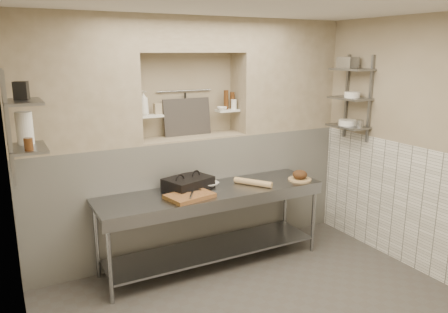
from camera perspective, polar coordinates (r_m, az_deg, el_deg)
wall_left at (r=3.16m, az=-26.28°, el=-6.61°), size 0.10×3.90×2.80m
wall_right at (r=5.19m, az=25.49°, el=0.97°), size 0.10×3.90×2.80m
wall_back at (r=5.50m, az=-5.39°, el=2.88°), size 4.00×0.10×2.80m
backwall_lower at (r=5.45m, az=-4.21°, el=-4.80°), size 4.00×0.40×1.40m
alcove_sill at (r=5.27m, az=-4.35°, el=2.55°), size 1.30×0.40×0.02m
backwall_pillar_left at (r=4.81m, az=-19.29°, el=9.08°), size 1.35×0.40×1.40m
backwall_pillar_right at (r=5.84m, az=7.72°, el=10.37°), size 1.35×0.40×1.40m
backwall_header at (r=5.18m, az=-4.59°, el=15.59°), size 1.30×0.40×0.40m
wainscot_left at (r=3.45m, az=-23.97°, el=-17.51°), size 0.02×3.90×1.40m
wainscot_right at (r=5.32m, az=24.33°, el=-6.47°), size 0.02×3.90×1.40m
alcove_shelf_left at (r=5.04m, az=-9.63°, el=5.25°), size 0.28×0.16×0.02m
alcove_shelf_right at (r=5.44m, az=0.45°, el=6.03°), size 0.28×0.16×0.02m
utensil_rail at (r=5.35m, az=-5.19°, el=8.54°), size 0.70×0.02×0.02m
hanging_steel at (r=5.35m, az=-5.07°, el=6.71°), size 0.02×0.02×0.30m
splash_panel at (r=5.32m, az=-4.83°, el=5.16°), size 0.60×0.08×0.45m
shelf_rail_left_a at (r=4.29m, az=-26.51°, el=3.91°), size 0.03×0.03×0.95m
shelf_rail_left_b at (r=3.89m, az=-26.30°, el=3.09°), size 0.03×0.03×0.95m
wall_shelf_left_lower at (r=4.13m, az=-24.26°, el=0.99°), size 0.30×0.50×0.02m
wall_shelf_left_upper at (r=4.07m, az=-24.80°, el=6.50°), size 0.30×0.50×0.03m
shelf_rail_right_a at (r=5.89m, az=15.71°, el=7.58°), size 0.03×0.03×1.05m
shelf_rail_right_b at (r=5.60m, az=18.53°, el=7.10°), size 0.03×0.03×1.05m
wall_shelf_right_lower at (r=5.69m, az=15.88°, el=3.82°), size 0.30×0.50×0.02m
wall_shelf_right_mid at (r=5.65m, az=16.11°, el=7.32°), size 0.30×0.50×0.02m
wall_shelf_right_upper at (r=5.62m, az=16.35°, el=10.86°), size 0.30×0.50×0.03m
prep_table at (r=4.98m, az=-1.53°, el=-7.25°), size 2.60×0.70×0.90m
panini_press at (r=4.93m, az=-4.71°, el=-3.52°), size 0.59×0.50×0.14m
cutting_board at (r=4.66m, az=-4.52°, el=-5.15°), size 0.54×0.43×0.04m
knife_blade at (r=4.72m, az=-4.49°, el=-4.57°), size 0.27×0.04×0.01m
tongs at (r=4.60m, az=-4.26°, el=-4.96°), size 0.14×0.21×0.02m
mixing_bowl at (r=5.02m, az=-2.07°, el=-3.66°), size 0.27×0.27×0.06m
rolling_pin at (r=5.07m, az=3.80°, el=-3.39°), size 0.32×0.43×0.07m
bread_board at (r=5.36m, az=9.86°, el=-2.95°), size 0.28×0.28×0.02m
bread_loaf at (r=5.34m, az=9.88°, el=-2.32°), size 0.18×0.18×0.11m
bottle_soap at (r=4.97m, az=-10.44°, el=6.85°), size 0.14×0.14×0.28m
jar_alcove at (r=5.10m, az=-8.67°, el=6.21°), size 0.08×0.08×0.12m
bowl_alcove at (r=5.38m, az=-0.27°, el=6.30°), size 0.14×0.14×0.04m
condiment_a at (r=5.50m, az=1.09°, el=7.34°), size 0.06×0.06×0.21m
condiment_b at (r=5.45m, az=0.28°, el=7.43°), size 0.06×0.06×0.24m
condiment_c at (r=5.46m, az=1.28°, el=6.83°), size 0.07×0.07×0.12m
jug_left at (r=4.23m, az=-24.60°, el=3.39°), size 0.14×0.14×0.29m
jar_left at (r=3.95m, az=-24.16°, el=1.46°), size 0.07×0.07×0.11m
box_left_upper at (r=4.12m, az=-24.98°, el=7.81°), size 0.14×0.14×0.15m
bowl_right at (r=5.70m, az=15.82°, el=4.29°), size 0.22×0.22×0.07m
canister_right at (r=5.55m, az=17.32°, el=4.10°), size 0.09×0.09×0.09m
bowl_right_mid at (r=5.62m, az=16.39°, el=7.76°), size 0.19×0.19×0.07m
basket_right at (r=5.68m, az=15.86°, el=11.73°), size 0.20×0.23×0.14m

